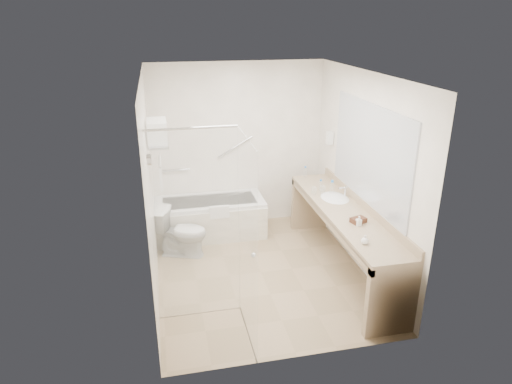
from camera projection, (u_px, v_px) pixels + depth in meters
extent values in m
plane|color=#A08562|center=(261.00, 272.00, 5.89)|extent=(3.20, 3.20, 0.00)
cube|color=silver|center=(262.00, 74.00, 4.98)|extent=(2.60, 3.20, 0.10)
cube|color=white|center=(238.00, 146.00, 6.89)|extent=(2.60, 0.10, 2.50)
cube|color=white|center=(302.00, 242.00, 3.98)|extent=(2.60, 0.10, 2.50)
cube|color=white|center=(150.00, 190.00, 5.18)|extent=(0.10, 3.20, 2.50)
cube|color=white|center=(363.00, 174.00, 5.69)|extent=(0.10, 3.20, 2.50)
cube|color=silver|center=(210.00, 217.00, 6.83)|extent=(1.60, 0.70, 0.55)
cube|color=white|center=(213.00, 229.00, 6.51)|extent=(1.60, 0.02, 0.50)
cube|color=white|center=(219.00, 212.00, 6.45)|extent=(0.28, 0.06, 0.18)
cylinder|color=silver|center=(176.00, 170.00, 6.78)|extent=(0.40, 0.03, 0.03)
cylinder|color=silver|center=(235.00, 147.00, 6.85)|extent=(0.53, 0.03, 0.33)
cube|color=silver|center=(196.00, 228.00, 4.70)|extent=(0.90, 0.01, 2.10)
cube|color=silver|center=(247.00, 244.00, 4.38)|extent=(0.02, 0.90, 2.10)
cylinder|color=silver|center=(191.00, 128.00, 4.32)|extent=(0.90, 0.02, 0.02)
sphere|color=silver|center=(254.00, 255.00, 4.27)|extent=(0.05, 0.05, 0.05)
cylinder|color=silver|center=(149.00, 160.00, 3.89)|extent=(0.04, 0.10, 0.10)
cube|color=silver|center=(158.00, 143.00, 5.36)|extent=(0.24, 0.55, 0.02)
cylinder|color=silver|center=(159.00, 161.00, 5.44)|extent=(0.02, 0.55, 0.02)
cube|color=white|center=(161.00, 173.00, 5.50)|extent=(0.03, 0.42, 0.32)
cube|color=white|center=(158.00, 138.00, 5.34)|extent=(0.22, 0.40, 0.08)
cube|color=white|center=(157.00, 131.00, 5.31)|extent=(0.22, 0.40, 0.08)
cube|color=white|center=(157.00, 124.00, 5.28)|extent=(0.22, 0.40, 0.08)
cube|color=tan|center=(344.00, 212.00, 5.66)|extent=(0.55, 2.70, 0.05)
cube|color=tan|center=(364.00, 204.00, 5.68)|extent=(0.03, 2.70, 0.10)
cube|color=tan|center=(325.00, 217.00, 5.63)|extent=(0.04, 2.70, 0.08)
cube|color=tan|center=(391.00, 301.00, 4.62)|extent=(0.55, 0.08, 0.80)
cube|color=tan|center=(309.00, 203.00, 7.00)|extent=(0.55, 0.08, 0.80)
ellipsoid|color=silver|center=(335.00, 200.00, 6.03)|extent=(0.40, 0.52, 0.14)
cylinder|color=silver|center=(346.00, 191.00, 6.02)|extent=(0.03, 0.03, 0.14)
cube|color=#AFB4BB|center=(369.00, 154.00, 5.45)|extent=(0.02, 2.00, 1.20)
cube|color=silver|center=(330.00, 138.00, 6.57)|extent=(0.08, 0.10, 0.18)
imported|color=silver|center=(182.00, 232.00, 6.22)|extent=(0.77, 0.59, 0.67)
cube|color=#4B2B1A|center=(358.00, 220.00, 5.29)|extent=(0.20, 0.16, 0.06)
imported|color=silver|center=(359.00, 224.00, 5.21)|extent=(0.06, 0.12, 0.05)
imported|color=silver|center=(365.00, 241.00, 4.79)|extent=(0.11, 0.12, 0.08)
cylinder|color=silver|center=(305.00, 173.00, 6.74)|extent=(0.05, 0.05, 0.15)
cylinder|color=blue|center=(305.00, 167.00, 6.71)|extent=(0.03, 0.03, 0.02)
cylinder|color=silver|center=(332.00, 189.00, 6.07)|extent=(0.07, 0.07, 0.19)
cylinder|color=blue|center=(332.00, 181.00, 6.03)|extent=(0.04, 0.04, 0.03)
cylinder|color=silver|center=(321.00, 186.00, 6.23)|extent=(0.05, 0.05, 0.15)
cylinder|color=blue|center=(321.00, 180.00, 6.20)|extent=(0.03, 0.03, 0.02)
cylinder|color=silver|center=(314.00, 191.00, 6.12)|extent=(0.10, 0.10, 0.10)
cylinder|color=silver|center=(323.00, 190.00, 6.16)|extent=(0.10, 0.10, 0.10)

